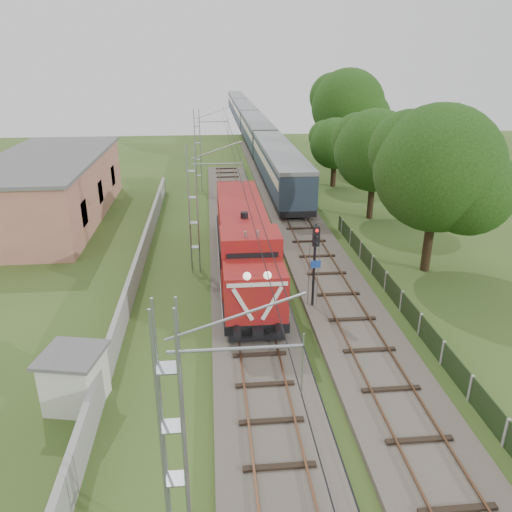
{
  "coord_description": "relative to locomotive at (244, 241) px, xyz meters",
  "views": [
    {
      "loc": [
        -1.93,
        -17.35,
        12.77
      ],
      "look_at": [
        0.52,
        8.68,
        2.2
      ],
      "focal_mm": 35.0,
      "sensor_mm": 36.0,
      "label": 1
    }
  ],
  "objects": [
    {
      "name": "coach_rake",
      "position": [
        5.0,
        56.47,
        0.35
      ],
      "size": [
        3.16,
        94.34,
        3.65
      ],
      "color": "black",
      "rests_on": "ground"
    },
    {
      "name": "tree_d",
      "position": [
        14.36,
        30.2,
        4.9
      ],
      "size": [
        8.85,
        8.43,
        11.47
      ],
      "color": "#321F14",
      "rests_on": "ground"
    },
    {
      "name": "tree_a",
      "position": [
        11.63,
        -0.27,
        4.18
      ],
      "size": [
        7.96,
        7.58,
        10.32
      ],
      "color": "#321F14",
      "rests_on": "ground"
    },
    {
      "name": "station_building",
      "position": [
        -15.0,
        12.99,
        0.37
      ],
      "size": [
        8.4,
        20.4,
        5.22
      ],
      "color": "tan",
      "rests_on": "ground"
    },
    {
      "name": "track_main",
      "position": [
        0.0,
        -4.01,
        -2.08
      ],
      "size": [
        4.2,
        70.0,
        0.45
      ],
      "color": "#6B6054",
      "rests_on": "ground"
    },
    {
      "name": "track_side",
      "position": [
        5.0,
        8.99,
        -2.08
      ],
      "size": [
        4.2,
        80.0,
        0.45
      ],
      "color": "#6B6054",
      "rests_on": "ground"
    },
    {
      "name": "tree_b",
      "position": [
        11.41,
        10.67,
        3.32
      ],
      "size": [
        6.9,
        6.57,
        8.94
      ],
      "color": "#321F14",
      "rests_on": "ground"
    },
    {
      "name": "locomotive",
      "position": [
        0.0,
        0.0,
        0.0
      ],
      "size": [
        3.03,
        17.31,
        4.39
      ],
      "color": "black",
      "rests_on": "ground"
    },
    {
      "name": "ground",
      "position": [
        0.0,
        -11.01,
        -2.26
      ],
      "size": [
        140.0,
        140.0,
        0.0
      ],
      "primitive_type": "plane",
      "color": "#324F1D",
      "rests_on": "ground"
    },
    {
      "name": "catenary",
      "position": [
        -2.95,
        0.99,
        1.79
      ],
      "size": [
        3.31,
        70.0,
        8.0
      ],
      "color": "gray",
      "rests_on": "ground"
    },
    {
      "name": "relay_hut",
      "position": [
        -7.4,
        -11.71,
        -1.09
      ],
      "size": [
        2.66,
        2.66,
        2.32
      ],
      "color": "silver",
      "rests_on": "ground"
    },
    {
      "name": "tree_c",
      "position": [
        10.92,
        21.74,
        2.09
      ],
      "size": [
        5.39,
        5.13,
        6.99
      ],
      "color": "#321F14",
      "rests_on": "ground"
    },
    {
      "name": "fence",
      "position": [
        8.0,
        -8.01,
        -1.66
      ],
      "size": [
        0.12,
        32.0,
        1.2
      ],
      "color": "black",
      "rests_on": "ground"
    },
    {
      "name": "boundary_wall",
      "position": [
        -6.5,
        0.99,
        -1.51
      ],
      "size": [
        0.25,
        40.0,
        1.5
      ],
      "primitive_type": "cube",
      "color": "#9E9E99",
      "rests_on": "ground"
    },
    {
      "name": "signal_post",
      "position": [
        3.32,
        -4.99,
        1.07
      ],
      "size": [
        0.53,
        0.42,
        4.85
      ],
      "color": "black",
      "rests_on": "ground"
    }
  ]
}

